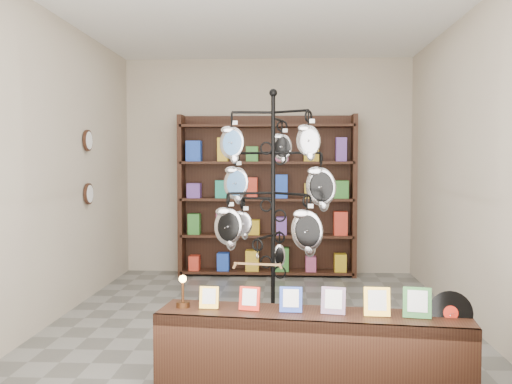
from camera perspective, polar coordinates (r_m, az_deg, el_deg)
ground at (r=5.74m, az=0.34°, el=-12.74°), size 5.00×5.00×0.00m
room_envelope at (r=5.53m, az=0.34°, el=6.05°), size 5.00×5.00×5.00m
display_tree at (r=5.11m, az=1.72°, el=-0.15°), size 1.16×1.12×2.21m
front_shelf at (r=4.09m, az=5.60°, el=-15.45°), size 2.17×0.69×0.75m
back_shelving at (r=7.83m, az=1.11°, el=-0.86°), size 2.42×0.36×2.20m
wall_clocks at (r=6.70m, az=-16.44°, el=2.39°), size 0.03×0.24×0.84m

